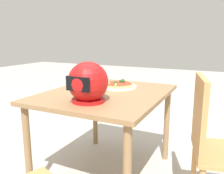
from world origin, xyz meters
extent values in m
plane|color=#B2ADA3|center=(0.00, 0.00, 0.00)|extent=(14.00, 14.00, 0.00)
cube|color=olive|center=(0.00, 0.00, 0.69)|extent=(0.87, 1.06, 0.03)
cylinder|color=olive|center=(-0.38, -0.47, 0.34)|extent=(0.05, 0.05, 0.67)
cylinder|color=olive|center=(0.38, -0.47, 0.34)|extent=(0.05, 0.05, 0.67)
cylinder|color=olive|center=(0.38, 0.47, 0.34)|extent=(0.05, 0.05, 0.67)
cylinder|color=white|center=(0.00, -0.21, 0.71)|extent=(0.32, 0.32, 0.01)
cylinder|color=tan|center=(0.00, -0.21, 0.73)|extent=(0.28, 0.28, 0.02)
cylinder|color=red|center=(0.00, -0.21, 0.74)|extent=(0.24, 0.24, 0.00)
sphere|color=#234C1E|center=(0.00, -0.27, 0.74)|extent=(0.03, 0.03, 0.03)
sphere|color=#234C1E|center=(-0.02, -0.27, 0.75)|extent=(0.04, 0.04, 0.04)
sphere|color=#234C1E|center=(0.00, -0.17, 0.75)|extent=(0.03, 0.03, 0.03)
cylinder|color=#E0D172|center=(0.09, -0.16, 0.74)|extent=(0.02, 0.02, 0.02)
cylinder|color=#E0D172|center=(0.06, -0.17, 0.74)|extent=(0.02, 0.02, 0.01)
cylinder|color=#E0D172|center=(-0.02, -0.30, 0.75)|extent=(0.03, 0.03, 0.02)
cylinder|color=#E0D172|center=(-0.03, -0.11, 0.75)|extent=(0.02, 0.02, 0.02)
sphere|color=#B21414|center=(-0.03, 0.30, 0.84)|extent=(0.27, 0.27, 0.27)
cylinder|color=#B21414|center=(-0.03, 0.30, 0.71)|extent=(0.22, 0.22, 0.02)
cube|color=black|center=(-0.03, 0.42, 0.84)|extent=(0.16, 0.02, 0.09)
cube|color=#B7844C|center=(-0.71, 0.16, 0.68)|extent=(0.12, 0.38, 0.45)
cylinder|color=#B7844C|center=(-0.68, -0.01, 0.21)|extent=(0.04, 0.04, 0.43)
camera|label=1|loc=(-0.83, 1.59, 1.12)|focal=38.08mm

